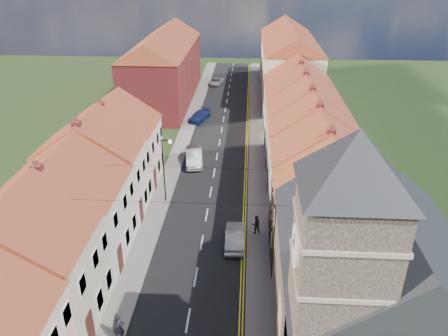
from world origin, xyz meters
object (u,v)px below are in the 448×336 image
at_px(pedestrian_left, 119,328).
at_px(car_far, 199,116).
at_px(car_distant, 216,82).
at_px(church, 367,281).
at_px(pedestrian_right, 256,224).
at_px(car_mid, 194,157).
at_px(car_mid_b, 235,237).
at_px(lamppost, 165,167).

bearing_deg(pedestrian_left, car_far, 82.18).
bearing_deg(car_distant, church, -65.92).
relative_size(car_far, pedestrian_right, 2.72).
distance_m(car_mid, pedestrian_right, 14.21).
distance_m(car_mid, car_mid_b, 14.92).
bearing_deg(pedestrian_right, car_far, -89.74).
xyz_separation_m(car_mid, car_distant, (-0.03, 30.93, -0.22)).
height_order(lamppost, pedestrian_right, lamppost).
distance_m(car_mid, car_far, 13.29).
bearing_deg(pedestrian_right, church, 97.49).
xyz_separation_m(car_distant, car_mid_b, (4.91, -45.03, 0.13)).
distance_m(church, car_mid_b, 13.67).
xyz_separation_m(car_far, car_mid_b, (5.78, -27.35, 0.06)).
xyz_separation_m(lamppost, pedestrian_right, (7.99, -4.54, -2.63)).
height_order(church, car_mid_b, church).
relative_size(pedestrian_left, car_mid_b, 0.46).
xyz_separation_m(car_distant, pedestrian_left, (-1.37, -54.84, 0.51)).
bearing_deg(car_far, lamppost, -72.03).
bearing_deg(car_mid, car_distant, 81.99).
distance_m(lamppost, car_mid, 8.69).
relative_size(pedestrian_left, pedestrian_right, 1.20).
distance_m(car_far, car_distant, 17.70).
distance_m(church, pedestrian_right, 14.10).
distance_m(car_distant, pedestrian_right, 44.05).
bearing_deg(car_mid_b, car_distant, -84.70).
relative_size(church, lamppost, 2.53).
relative_size(car_mid, pedestrian_right, 3.01).
distance_m(lamppost, car_far, 21.56).
bearing_deg(car_mid_b, car_far, -78.99).
height_order(car_mid, pedestrian_left, pedestrian_left).
bearing_deg(lamppost, car_far, 88.36).
relative_size(car_mid, pedestrian_left, 2.50).
distance_m(lamppost, pedestrian_left, 16.01).
relative_size(lamppost, car_mid_b, 1.44).
height_order(pedestrian_left, pedestrian_right, pedestrian_left).
xyz_separation_m(church, car_distant, (-11.69, 55.70, -5.32)).
height_order(pedestrian_right, car_mid_b, pedestrian_right).
height_order(car_mid, pedestrian_right, pedestrian_right).
xyz_separation_m(car_far, pedestrian_left, (-0.50, -37.17, 0.45)).
bearing_deg(car_mid, church, -72.85).
bearing_deg(church, car_distant, 101.85).
distance_m(car_distant, car_mid_b, 45.29).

